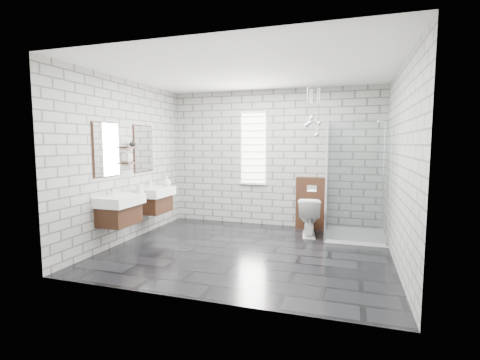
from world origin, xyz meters
The scene contains 20 objects.
floor centered at (0.00, 0.00, -0.01)m, with size 4.20×3.60×0.02m, color black.
ceiling centered at (0.00, 0.00, 2.71)m, with size 4.20×3.60×0.02m, color white.
wall_back centered at (0.00, 1.81, 1.35)m, with size 4.20×0.02×2.70m, color #A3A39D.
wall_front centered at (0.00, -1.81, 1.35)m, with size 4.20×0.02×2.70m, color #A3A39D.
wall_left centered at (-2.11, 0.00, 1.35)m, with size 0.02×3.60×2.70m, color #A3A39D.
wall_right centered at (2.11, 0.00, 1.35)m, with size 0.02×3.60×2.70m, color #A3A39D.
vanity_left centered at (-1.91, -0.56, 0.76)m, with size 0.47×0.70×1.57m.
vanity_right centered at (-1.91, 0.45, 0.76)m, with size 0.47×0.70×1.57m.
shelf_lower centered at (-2.03, -0.05, 1.32)m, with size 0.14×0.30×0.03m, color #391E11.
shelf_upper centered at (-2.03, -0.05, 1.58)m, with size 0.14×0.30×0.03m, color #391E11.
window centered at (-0.40, 1.78, 1.55)m, with size 0.56×0.05×1.48m.
cistern_panel centered at (0.80, 1.70, 0.50)m, with size 0.60×0.20×1.00m, color #391E11.
flush_plate centered at (0.80, 1.60, 0.80)m, with size 0.18×0.01×0.12m, color silver.
shower_enclosure centered at (1.50, 1.18, 0.50)m, with size 1.00×1.00×2.03m.
pendant_cluster centered at (0.82, 1.37, 1.99)m, with size 0.29×0.22×0.94m.
toilet centered at (0.80, 1.19, 0.35)m, with size 0.39×0.68×0.69m, color white.
soap_bottle_a centered at (-1.74, -0.20, 0.95)m, with size 0.09×0.09×0.19m, color #B2B2B2.
soap_bottle_b centered at (-1.80, 0.76, 0.94)m, with size 0.14×0.14×0.18m, color #B2B2B2.
soap_bottle_c centered at (-2.02, -0.10, 1.44)m, with size 0.08×0.08×0.22m, color #B2B2B2.
vase centered at (-2.02, 0.03, 1.65)m, with size 0.10×0.10×0.11m, color #B2B2B2.
Camera 1 is at (1.47, -5.01, 1.64)m, focal length 26.00 mm.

